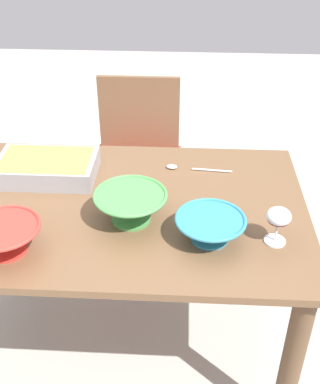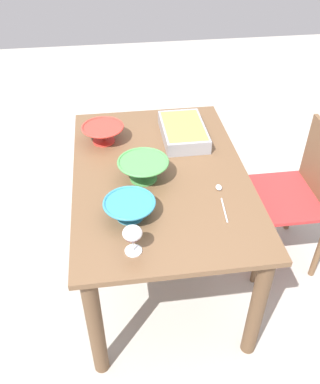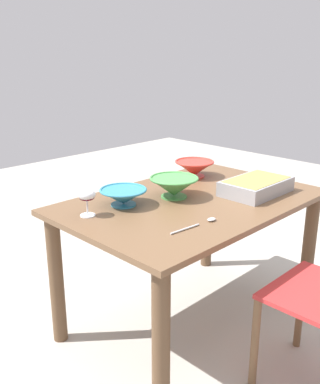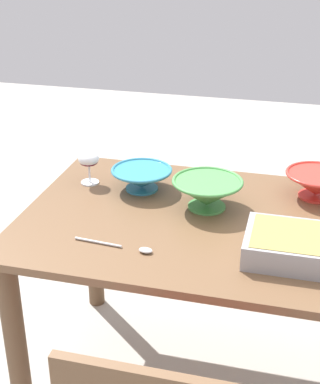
# 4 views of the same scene
# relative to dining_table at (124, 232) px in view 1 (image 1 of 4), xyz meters

# --- Properties ---
(ground_plane) EXTENTS (8.00, 8.00, 0.00)m
(ground_plane) POSITION_rel_dining_table_xyz_m (0.00, 0.00, -0.60)
(ground_plane) COLOR #B2ADA3
(dining_table) EXTENTS (1.34, 0.88, 0.73)m
(dining_table) POSITION_rel_dining_table_xyz_m (0.00, 0.00, 0.00)
(dining_table) COLOR brown
(dining_table) RESTS_ON ground_plane
(chair) EXTENTS (0.45, 0.40, 0.87)m
(chair) POSITION_rel_dining_table_xyz_m (-0.02, 0.80, -0.11)
(chair) COLOR #B22D2D
(chair) RESTS_ON ground_plane
(wine_glass) EXTENTS (0.08, 0.08, 0.13)m
(wine_glass) POSITION_rel_dining_table_xyz_m (0.53, -0.18, 0.22)
(wine_glass) COLOR white
(wine_glass) RESTS_ON dining_table
(casserole_dish) EXTENTS (0.39, 0.24, 0.08)m
(casserole_dish) POSITION_rel_dining_table_xyz_m (-0.32, 0.18, 0.17)
(casserole_dish) COLOR #99999E
(casserole_dish) RESTS_ON dining_table
(mixing_bowl) EXTENTS (0.24, 0.24, 0.10)m
(mixing_bowl) POSITION_rel_dining_table_xyz_m (-0.34, -0.28, 0.18)
(mixing_bowl) COLOR red
(mixing_bowl) RESTS_ON dining_table
(small_bowl) EXTENTS (0.23, 0.23, 0.09)m
(small_bowl) POSITION_rel_dining_table_xyz_m (0.31, -0.18, 0.18)
(small_bowl) COLOR teal
(small_bowl) RESTS_ON dining_table
(serving_bowl) EXTENTS (0.25, 0.25, 0.11)m
(serving_bowl) POSITION_rel_dining_table_xyz_m (0.04, -0.09, 0.19)
(serving_bowl) COLOR #4C994C
(serving_bowl) RESTS_ON dining_table
(serving_spoon) EXTENTS (0.27, 0.04, 0.01)m
(serving_spoon) POSITION_rel_dining_table_xyz_m (0.23, 0.26, 0.13)
(serving_spoon) COLOR silver
(serving_spoon) RESTS_ON dining_table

